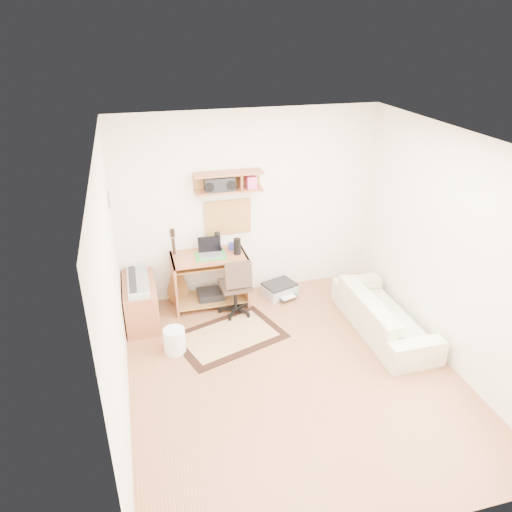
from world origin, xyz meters
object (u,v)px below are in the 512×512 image
object	(u,v)px
printer	(279,289)
sofa	(385,308)
cabinet	(140,302)
desk	(210,280)
task_chair	(235,285)

from	to	relation	value
printer	sofa	world-z (taller)	sofa
cabinet	sofa	xyz separation A→B (m)	(2.96, -1.04, 0.07)
desk	task_chair	xyz separation A→B (m)	(0.28, -0.33, 0.05)
cabinet	sofa	world-z (taller)	sofa
task_chair	printer	xyz separation A→B (m)	(0.72, 0.32, -0.34)
cabinet	sofa	distance (m)	3.14
desk	printer	xyz separation A→B (m)	(1.00, -0.01, -0.29)
task_chair	cabinet	size ratio (longest dim) A/B	0.95
desk	cabinet	world-z (taller)	desk
cabinet	sofa	bearing A→B (deg)	-19.33
printer	sofa	xyz separation A→B (m)	(1.00, -1.20, 0.26)
desk	task_chair	world-z (taller)	task_chair
desk	sofa	bearing A→B (deg)	-31.17
task_chair	sofa	xyz separation A→B (m)	(1.72, -0.89, -0.09)
cabinet	printer	size ratio (longest dim) A/B	1.99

